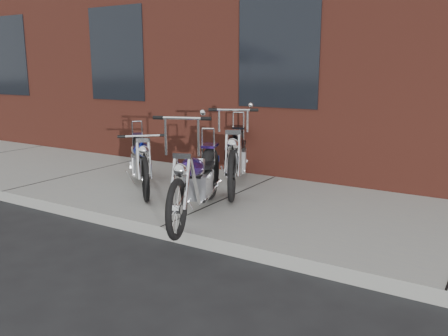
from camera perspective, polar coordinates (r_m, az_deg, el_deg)
The scene contains 5 objects.
ground at distance 5.57m, azimuth -7.61°, elevation -8.48°, with size 120.00×120.00×0.00m, color black.
sidewalk at distance 6.71m, azimuth 0.55°, elevation -4.13°, with size 22.00×3.00×0.15m, color gray.
chopper_purple at distance 5.79m, azimuth -3.30°, elevation -1.76°, with size 0.94×2.17×1.28m.
chopper_blue at distance 7.25m, azimuth -9.95°, elevation 0.70°, with size 1.62×1.58×0.94m.
chopper_third at distance 7.25m, azimuth 1.45°, elevation 1.30°, with size 1.22×2.23×1.24m.
Camera 1 is at (3.35, -4.00, 1.94)m, focal length 38.00 mm.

